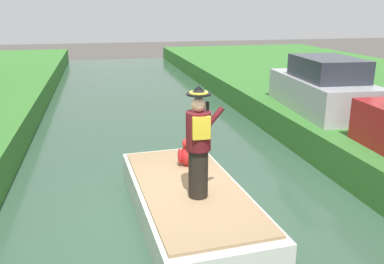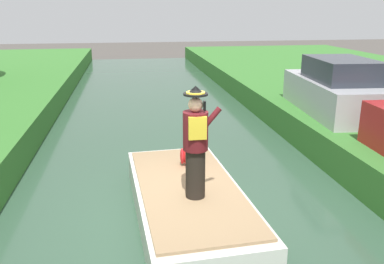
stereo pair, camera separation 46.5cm
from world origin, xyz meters
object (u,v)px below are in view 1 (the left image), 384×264
person_pirate (199,143)px  parked_car_silver (323,88)px  parrot_plush (187,154)px  boat (189,202)px

person_pirate → parked_car_silver: bearing=48.4°
parrot_plush → boat: bearing=-99.8°
parked_car_silver → person_pirate: bearing=-137.5°
person_pirate → parrot_plush: size_ratio=3.25×
parrot_plush → parked_car_silver: size_ratio=0.14×
parrot_plush → parked_car_silver: parked_car_silver is taller
person_pirate → parked_car_silver: 6.33m
boat → parked_car_silver: 6.20m
boat → person_pirate: person_pirate is taller
boat → person_pirate: (0.06, -0.42, 1.23)m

